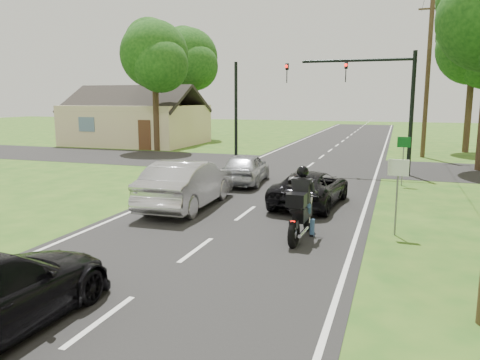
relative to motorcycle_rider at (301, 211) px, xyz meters
name	(u,v)px	position (x,y,z in m)	size (l,w,h in m)	color
ground	(196,250)	(-2.29, -1.74, -0.80)	(140.00, 140.00, 0.00)	#265618
road	(287,183)	(-2.29, 8.26, -0.79)	(8.00, 100.00, 0.01)	black
cross_road	(311,165)	(-2.29, 14.26, -0.79)	(60.00, 7.00, 0.01)	black
motorcycle_rider	(301,211)	(0.00, 0.00, 0.00)	(0.67, 2.36, 2.03)	black
dark_suv	(311,188)	(-0.49, 4.20, -0.17)	(2.04, 4.42, 1.23)	black
silver_sedan	(187,184)	(-4.49, 2.46, 0.04)	(1.75, 5.01, 1.65)	#B6B5BA
silver_suv	(246,168)	(-3.99, 7.50, -0.09)	(1.64, 4.07, 1.39)	#A3A5AA
traffic_signal	(373,91)	(1.04, 12.26, 3.34)	(6.38, 0.44, 6.00)	black
signal_pole_far	(236,110)	(-7.49, 16.26, 2.20)	(0.20, 0.20, 6.00)	black
utility_pole_far	(428,77)	(3.91, 20.26, 4.29)	(1.60, 0.28, 10.00)	brown
sign_white	(398,179)	(2.41, 1.24, 0.80)	(0.55, 0.07, 2.12)	slate
sign_green	(404,149)	(2.61, 9.24, 0.80)	(0.55, 0.07, 2.12)	slate
tree_row_e	(478,52)	(7.18, 24.04, 6.04)	(5.28, 5.12, 9.61)	#332316
tree_left_near	(156,58)	(-14.03, 18.04, 5.74)	(5.12, 4.96, 9.22)	#332316
tree_left_far	(190,61)	(-15.99, 28.02, 6.34)	(5.76, 5.58, 10.14)	#332316
house	(137,123)	(-18.29, 22.26, 0.97)	(10.20, 8.00, 4.84)	#C6B889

